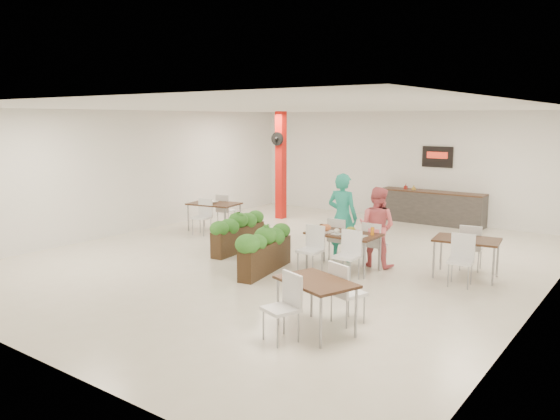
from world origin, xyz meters
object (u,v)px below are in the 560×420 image
object	(u,v)px
diner_woman	(377,227)
side_table_b	(467,245)
diner_man	(342,217)
planter_left	(238,230)
side_table_c	(316,289)
main_table	(343,239)
side_table_a	(214,207)
red_column	(281,164)
planter_right	(265,248)
service_counter	(431,207)

from	to	relation	value
diner_woman	side_table_b	bearing A→B (deg)	-172.64
diner_man	diner_woman	bearing A→B (deg)	179.20
diner_man	side_table_b	distance (m)	2.57
planter_left	side_table_b	size ratio (longest dim) A/B	1.09
side_table_c	planter_left	bearing A→B (deg)	162.32
main_table	diner_woman	world-z (taller)	diner_woman
diner_man	side_table_c	distance (m)	4.06
side_table_a	planter_left	bearing A→B (deg)	-44.43
main_table	side_table_b	distance (m)	2.33
red_column	side_table_b	distance (m)	7.27
planter_right	side_table_a	size ratio (longest dim) A/B	1.09
red_column	side_table_a	distance (m)	2.77
red_column	side_table_b	bearing A→B (deg)	-24.82
service_counter	planter_left	distance (m)	6.28
diner_man	planter_left	world-z (taller)	diner_man
diner_woman	planter_right	world-z (taller)	diner_woman
service_counter	diner_man	size ratio (longest dim) A/B	1.61
service_counter	planter_right	xyz separation A→B (m)	(-0.76, -6.83, -0.00)
planter_right	side_table_c	world-z (taller)	planter_right
side_table_a	side_table_b	bearing A→B (deg)	-13.64
diner_man	planter_left	size ratio (longest dim) A/B	1.03
side_table_a	diner_man	bearing A→B (deg)	-19.14
main_table	planter_left	distance (m)	2.67
diner_man	side_table_c	world-z (taller)	diner_man
red_column	planter_right	bearing A→B (deg)	-56.84
side_table_a	side_table_b	size ratio (longest dim) A/B	1.00
side_table_a	red_column	bearing A→B (deg)	72.37
diner_man	planter_left	distance (m)	2.42
service_counter	diner_man	world-z (taller)	service_counter
red_column	planter_left	world-z (taller)	red_column
planter_left	side_table_b	distance (m)	4.92
main_table	planter_right	size ratio (longest dim) A/B	0.90
main_table	diner_man	distance (m)	0.82
main_table	side_table_a	distance (m)	4.93
main_table	planter_left	xyz separation A→B (m)	(-2.67, -0.06, -0.14)
diner_man	diner_woman	distance (m)	0.81
planter_left	side_table_b	xyz separation A→B (m)	(4.82, 0.96, 0.13)
main_table	side_table_b	size ratio (longest dim) A/B	0.98
red_column	side_table_a	bearing A→B (deg)	-97.88
service_counter	diner_woman	distance (m)	5.21
planter_right	diner_man	bearing A→B (deg)	66.19
diner_woman	planter_right	distance (m)	2.32
red_column	diner_man	world-z (taller)	red_column
service_counter	main_table	bearing A→B (deg)	-86.23
service_counter	side_table_b	world-z (taller)	service_counter
diner_woman	service_counter	bearing A→B (deg)	-82.04
diner_woman	side_table_a	bearing A→B (deg)	-8.76
red_column	diner_woman	distance (m)	5.86
service_counter	diner_man	distance (m)	5.15
service_counter	planter_right	size ratio (longest dim) A/B	1.65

